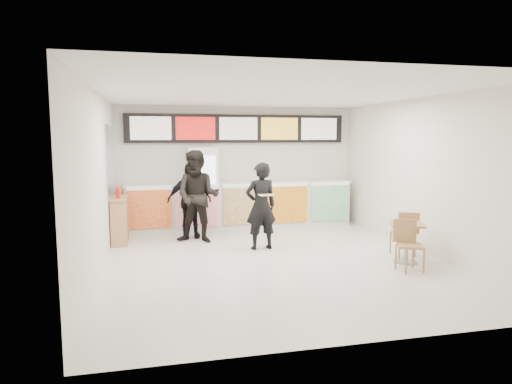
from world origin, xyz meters
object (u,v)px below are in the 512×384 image
object	(u,v)px
customer_mid	(189,201)
cafe_table	(406,235)
condiment_ledge	(120,220)
customer_left	(198,197)
service_counter	(241,205)
customer_main	(261,206)
drinks_fridge	(203,189)

from	to	relation	value
customer_mid	cafe_table	xyz separation A→B (m)	(3.60, -2.93, -0.34)
cafe_table	condiment_ledge	size ratio (longest dim) A/B	1.27
customer_mid	cafe_table	bearing A→B (deg)	-44.61
customer_left	service_counter	bearing A→B (deg)	68.45
customer_main	service_counter	bearing A→B (deg)	-96.71
cafe_table	condiment_ledge	xyz separation A→B (m)	(-5.09, 2.73, 0.01)
customer_mid	customer_main	bearing A→B (deg)	-51.62
customer_left	condiment_ledge	xyz separation A→B (m)	(-1.63, 0.29, -0.48)
customer_main	customer_left	world-z (taller)	customer_left
cafe_table	drinks_fridge	bearing A→B (deg)	154.90
customer_mid	cafe_table	world-z (taller)	customer_mid
drinks_fridge	service_counter	bearing A→B (deg)	-0.99
customer_mid	condiment_ledge	world-z (taller)	customer_mid
service_counter	customer_mid	bearing A→B (deg)	-147.32
cafe_table	condiment_ledge	distance (m)	5.78
condiment_ledge	customer_mid	bearing A→B (deg)	7.38
customer_main	customer_mid	distance (m)	1.88
drinks_fridge	customer_left	bearing A→B (deg)	-100.73
service_counter	customer_left	world-z (taller)	customer_left
drinks_fridge	customer_mid	size ratio (longest dim) A/B	1.19
drinks_fridge	condiment_ledge	size ratio (longest dim) A/B	1.70
drinks_fridge	condiment_ledge	distance (m)	2.22
customer_main	drinks_fridge	bearing A→B (deg)	-73.81
service_counter	customer_left	xyz separation A→B (m)	(-1.19, -1.33, 0.41)
customer_left	condiment_ledge	distance (m)	1.72
cafe_table	service_counter	bearing A→B (deg)	145.72
service_counter	customer_mid	xyz separation A→B (m)	(-1.33, -0.85, 0.27)
service_counter	cafe_table	distance (m)	4.41
customer_main	condiment_ledge	distance (m)	3.05
drinks_fridge	customer_mid	xyz separation A→B (m)	(-0.39, -0.87, -0.16)
service_counter	condiment_ledge	world-z (taller)	condiment_ledge
customer_main	customer_mid	world-z (taller)	customer_main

